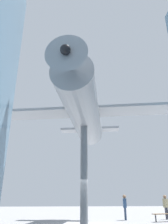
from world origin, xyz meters
TOP-DOWN VIEW (x-y plane):
  - support_pylon_central at (0.00, 0.00)m, footprint 0.45×0.45m
  - suspended_airplane at (0.08, 0.34)m, footprint 15.82×12.34m
  - visitor_person at (-3.36, -3.09)m, footprint 0.29×0.43m
  - visitor_second at (-6.61, -3.30)m, footprint 0.46×0.40m
  - plaza_bench at (-5.49, -1.64)m, footprint 1.51×0.78m

SIDE VIEW (x-z plane):
  - plaza_bench at x=-5.49m, z-range 0.18..0.68m
  - visitor_second at x=-6.61m, z-range 0.13..1.83m
  - visitor_person at x=-3.36m, z-range 0.13..1.84m
  - support_pylon_central at x=0.00m, z-range 0.00..5.89m
  - suspended_airplane at x=0.08m, z-range 5.26..8.69m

